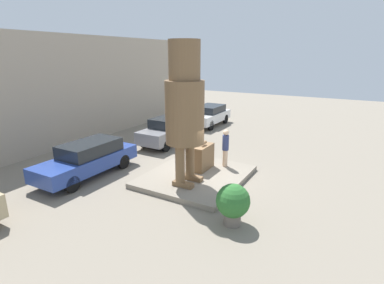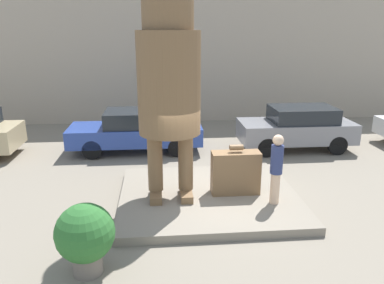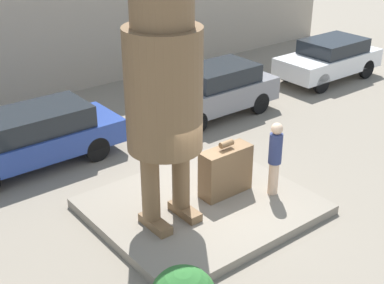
{
  "view_description": "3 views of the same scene",
  "coord_description": "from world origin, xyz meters",
  "px_view_note": "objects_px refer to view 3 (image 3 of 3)",
  "views": [
    {
      "loc": [
        -10.64,
        -5.87,
        5.25
      ],
      "look_at": [
        -0.13,
        0.13,
        1.69
      ],
      "focal_mm": 28.0,
      "sensor_mm": 36.0,
      "label": 1
    },
    {
      "loc": [
        -1.25,
        -8.9,
        4.37
      ],
      "look_at": [
        -0.47,
        -0.29,
        1.72
      ],
      "focal_mm": 35.0,
      "sensor_mm": 36.0,
      "label": 2
    },
    {
      "loc": [
        -6.47,
        -7.88,
        6.6
      ],
      "look_at": [
        -0.38,
        -0.14,
        1.87
      ],
      "focal_mm": 50.0,
      "sensor_mm": 36.0,
      "label": 3
    }
  ],
  "objects_px": {
    "statue_figure": "(163,72)",
    "parked_car_grey": "(215,90)",
    "tourist": "(275,156)",
    "parked_car_white": "(330,58)",
    "parked_car_blue": "(32,137)",
    "giant_suitcase": "(226,171)"
  },
  "relations": [
    {
      "from": "parked_car_grey",
      "to": "giant_suitcase",
      "type": "bearing_deg",
      "value": 52.24
    },
    {
      "from": "giant_suitcase",
      "to": "parked_car_blue",
      "type": "height_order",
      "value": "giant_suitcase"
    },
    {
      "from": "giant_suitcase",
      "to": "parked_car_grey",
      "type": "height_order",
      "value": "parked_car_grey"
    },
    {
      "from": "parked_car_blue",
      "to": "parked_car_white",
      "type": "relative_size",
      "value": 1.13
    },
    {
      "from": "tourist",
      "to": "parked_car_blue",
      "type": "bearing_deg",
      "value": 125.14
    },
    {
      "from": "parked_car_blue",
      "to": "parked_car_grey",
      "type": "distance_m",
      "value": 5.88
    },
    {
      "from": "tourist",
      "to": "parked_car_grey",
      "type": "bearing_deg",
      "value": 64.13
    },
    {
      "from": "statue_figure",
      "to": "parked_car_blue",
      "type": "height_order",
      "value": "statue_figure"
    },
    {
      "from": "statue_figure",
      "to": "parked_car_grey",
      "type": "relative_size",
      "value": 1.34
    },
    {
      "from": "statue_figure",
      "to": "giant_suitcase",
      "type": "distance_m",
      "value": 3.17
    },
    {
      "from": "giant_suitcase",
      "to": "parked_car_white",
      "type": "relative_size",
      "value": 0.31
    },
    {
      "from": "giant_suitcase",
      "to": "parked_car_grey",
      "type": "bearing_deg",
      "value": 52.24
    },
    {
      "from": "statue_figure",
      "to": "parked_car_blue",
      "type": "bearing_deg",
      "value": 103.28
    },
    {
      "from": "parked_car_blue",
      "to": "parked_car_white",
      "type": "xyz_separation_m",
      "value": [
        11.51,
        -0.27,
        0.01
      ]
    },
    {
      "from": "tourist",
      "to": "parked_car_grey",
      "type": "xyz_separation_m",
      "value": [
        2.31,
        4.76,
        -0.32
      ]
    },
    {
      "from": "giant_suitcase",
      "to": "parked_car_blue",
      "type": "xyz_separation_m",
      "value": [
        -2.72,
        4.38,
        0.03
      ]
    },
    {
      "from": "statue_figure",
      "to": "tourist",
      "type": "distance_m",
      "value": 3.47
    },
    {
      "from": "statue_figure",
      "to": "giant_suitcase",
      "type": "xyz_separation_m",
      "value": [
        1.68,
        0.04,
        -2.68
      ]
    },
    {
      "from": "tourist",
      "to": "parked_car_white",
      "type": "height_order",
      "value": "tourist"
    },
    {
      "from": "parked_car_white",
      "to": "statue_figure",
      "type": "bearing_deg",
      "value": 21.61
    },
    {
      "from": "giant_suitcase",
      "to": "parked_car_grey",
      "type": "distance_m",
      "value": 5.15
    },
    {
      "from": "parked_car_grey",
      "to": "statue_figure",
      "type": "bearing_deg",
      "value": 40.37
    }
  ]
}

